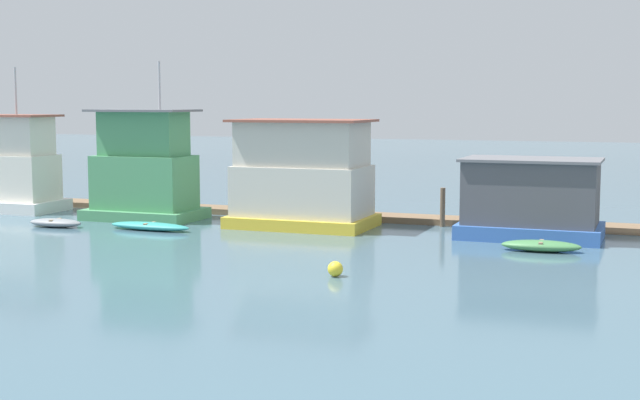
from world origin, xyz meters
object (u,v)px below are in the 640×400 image
object	(u,v)px
houseboat_green	(144,172)
houseboat_blue	(531,200)
dinghy_teal	(150,226)
buoy_yellow	(335,269)
houseboat_yellow	(302,176)
mooring_post_far_right	(443,207)
dinghy_grey	(55,223)
dinghy_green	(541,246)

from	to	relation	value
houseboat_green	houseboat_blue	bearing A→B (deg)	1.32
dinghy_teal	buoy_yellow	distance (m)	13.96
houseboat_yellow	mooring_post_far_right	xyz separation A→B (m)	(6.25, 2.39, -1.48)
dinghy_grey	houseboat_blue	bearing A→B (deg)	11.70
houseboat_green	dinghy_teal	xyz separation A→B (m)	(2.31, -3.37, -2.24)
houseboat_yellow	dinghy_teal	world-z (taller)	houseboat_yellow
dinghy_teal	houseboat_green	bearing A→B (deg)	124.48
dinghy_grey	buoy_yellow	world-z (taller)	buoy_yellow
mooring_post_far_right	houseboat_yellow	bearing A→B (deg)	-159.09
dinghy_green	houseboat_green	bearing A→B (deg)	171.40
houseboat_yellow	houseboat_green	bearing A→B (deg)	-178.78
houseboat_yellow	houseboat_blue	xyz separation A→B (m)	(10.64, 0.26, -0.73)
dinghy_green	buoy_yellow	distance (m)	9.78
houseboat_blue	dinghy_green	size ratio (longest dim) A/B	1.91
houseboat_yellow	dinghy_green	size ratio (longest dim) A/B	2.07
mooring_post_far_right	buoy_yellow	bearing A→B (deg)	-92.89
dinghy_teal	dinghy_green	world-z (taller)	dinghy_green
dinghy_teal	dinghy_green	distance (m)	17.77
houseboat_yellow	houseboat_blue	bearing A→B (deg)	1.40
houseboat_yellow	dinghy_grey	world-z (taller)	houseboat_yellow
dinghy_green	mooring_post_far_right	distance (m)	7.73
buoy_yellow	dinghy_green	bearing A→B (deg)	52.53
buoy_yellow	dinghy_grey	bearing A→B (deg)	157.83
dinghy_green	buoy_yellow	xyz separation A→B (m)	(-5.95, -7.76, 0.04)
dinghy_green	houseboat_yellow	bearing A→B (deg)	164.39
houseboat_green	houseboat_yellow	size ratio (longest dim) A/B	1.20
houseboat_green	dinghy_teal	size ratio (longest dim) A/B	1.88
houseboat_yellow	buoy_yellow	world-z (taller)	houseboat_yellow
houseboat_blue	mooring_post_far_right	distance (m)	4.94
houseboat_green	houseboat_blue	world-z (taller)	houseboat_green
dinghy_grey	dinghy_green	world-z (taller)	dinghy_green
dinghy_grey	buoy_yellow	bearing A→B (deg)	-22.17
houseboat_blue	buoy_yellow	xyz separation A→B (m)	(-5.06, -11.24, -1.43)
houseboat_yellow	dinghy_grey	size ratio (longest dim) A/B	2.38
dinghy_teal	buoy_yellow	size ratio (longest dim) A/B	7.98
houseboat_blue	mooring_post_far_right	size ratio (longest dim) A/B	3.27
houseboat_blue	buoy_yellow	size ratio (longest dim) A/B	11.50
houseboat_blue	dinghy_teal	distance (m)	17.37
houseboat_green	dinghy_teal	distance (m)	4.66
houseboat_green	houseboat_blue	distance (m)	19.21
houseboat_green	dinghy_grey	distance (m)	5.22
houseboat_blue	dinghy_grey	world-z (taller)	houseboat_blue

